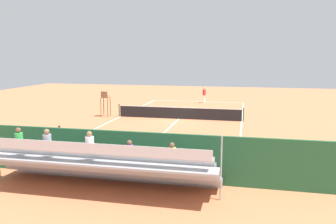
# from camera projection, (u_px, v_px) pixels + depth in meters

# --- Properties ---
(ground_plane) EXTENTS (60.00, 60.00, 0.00)m
(ground_plane) POSITION_uv_depth(u_px,v_px,m) (179.00, 119.00, 28.41)
(ground_plane) COLOR #CC7047
(court_line_markings) EXTENTS (10.10, 22.20, 0.01)m
(court_line_markings) POSITION_uv_depth(u_px,v_px,m) (179.00, 119.00, 28.45)
(court_line_markings) COLOR white
(court_line_markings) RESTS_ON ground
(tennis_net) EXTENTS (10.30, 0.10, 1.07)m
(tennis_net) POSITION_uv_depth(u_px,v_px,m) (179.00, 113.00, 28.33)
(tennis_net) COLOR black
(tennis_net) RESTS_ON ground
(backdrop_wall) EXTENTS (18.00, 0.16, 2.00)m
(backdrop_wall) POSITION_uv_depth(u_px,v_px,m) (116.00, 154.00, 14.77)
(backdrop_wall) COLOR #235633
(backdrop_wall) RESTS_ON ground
(bleacher_stand) EXTENTS (9.06, 2.40, 2.48)m
(bleacher_stand) POSITION_uv_depth(u_px,v_px,m) (102.00, 165.00, 13.45)
(bleacher_stand) COLOR #9EA0A5
(bleacher_stand) RESTS_ON ground
(umpire_chair) EXTENTS (0.67, 0.67, 2.14)m
(umpire_chair) POSITION_uv_depth(u_px,v_px,m) (105.00, 101.00, 29.24)
(umpire_chair) COLOR brown
(umpire_chair) RESTS_ON ground
(courtside_bench) EXTENTS (1.80, 0.40, 0.93)m
(courtside_bench) POSITION_uv_depth(u_px,v_px,m) (175.00, 163.00, 15.02)
(courtside_bench) COLOR #234C2D
(courtside_bench) RESTS_ON ground
(equipment_bag) EXTENTS (0.90, 0.36, 0.36)m
(equipment_bag) POSITION_uv_depth(u_px,v_px,m) (126.00, 168.00, 15.44)
(equipment_bag) COLOR #B22D2D
(equipment_bag) RESTS_ON ground
(tennis_player) EXTENTS (0.44, 0.56, 1.93)m
(tennis_player) POSITION_uv_depth(u_px,v_px,m) (204.00, 94.00, 37.73)
(tennis_player) COLOR white
(tennis_player) RESTS_ON ground
(tennis_racket) EXTENTS (0.38, 0.59, 0.03)m
(tennis_racket) POSITION_uv_depth(u_px,v_px,m) (197.00, 103.00, 38.03)
(tennis_racket) COLOR black
(tennis_racket) RESTS_ON ground
(tennis_ball_near) EXTENTS (0.07, 0.07, 0.07)m
(tennis_ball_near) POSITION_uv_depth(u_px,v_px,m) (178.00, 105.00, 36.27)
(tennis_ball_near) COLOR #CCDB33
(tennis_ball_near) RESTS_ON ground
(line_judge) EXTENTS (0.43, 0.55, 1.93)m
(line_judge) POSITION_uv_depth(u_px,v_px,m) (56.00, 145.00, 16.10)
(line_judge) COLOR #232328
(line_judge) RESTS_ON ground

